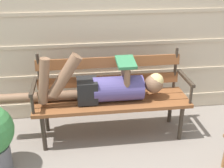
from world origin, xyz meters
TOP-DOWN VIEW (x-y plane):
  - ground_plane at (0.00, 0.00)m, footprint 12.00×12.00m
  - house_siding at (0.00, 0.62)m, footprint 4.70×0.08m
  - park_bench at (-0.00, 0.18)m, footprint 1.58×0.46m
  - reclining_person at (-0.10, 0.11)m, footprint 1.72×0.25m

SIDE VIEW (x-z plane):
  - ground_plane at x=0.00m, z-range 0.00..0.00m
  - park_bench at x=0.00m, z-range 0.03..0.91m
  - reclining_person at x=-0.10m, z-range 0.30..0.85m
  - house_siding at x=0.00m, z-range 0.00..2.44m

